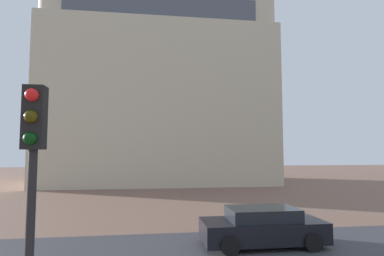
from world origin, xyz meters
TOP-DOWN VIEW (x-y plane):
  - ground_plane at (0.00, 10.00)m, footprint 120.00×120.00m
  - landmark_building at (-0.19, 32.80)m, footprint 24.10×11.80m
  - car_black at (2.39, 9.39)m, footprint 4.44×2.01m
  - traffic_light_pole at (-3.33, 2.94)m, footprint 0.28×0.34m

SIDE VIEW (x-z plane):
  - ground_plane at x=0.00m, z-range 0.00..0.00m
  - car_black at x=2.39m, z-range -0.02..1.35m
  - traffic_light_pole at x=-3.33m, z-range 0.88..5.23m
  - landmark_building at x=-0.19m, z-range -7.42..29.22m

